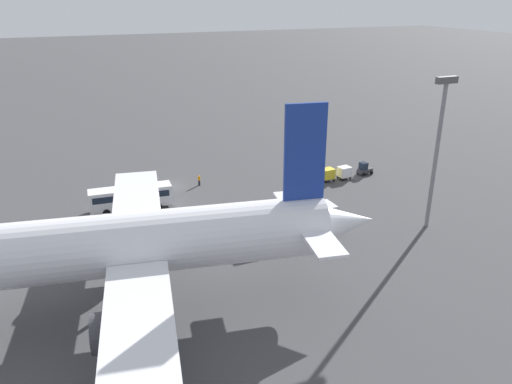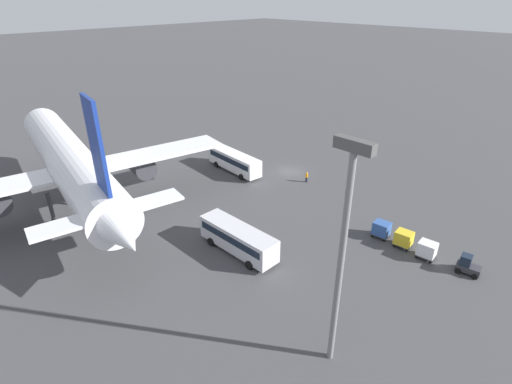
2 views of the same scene
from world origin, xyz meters
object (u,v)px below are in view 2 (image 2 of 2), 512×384
Objects in this scene: shuttle_bus_near at (234,160)px; worker_person at (307,177)px; airplane at (71,163)px; cargo_cart_white at (427,249)px; baggage_tug at (467,265)px; cargo_cart_yellow at (404,238)px; shuttle_bus_far at (238,237)px; cargo_cart_blue at (382,229)px.

shuttle_bus_near is 12.51m from worker_person.
airplane is 28.01× the size of worker_person.
worker_person is 0.81× the size of cargo_cart_white.
cargo_cart_yellow is (7.18, 0.37, 0.25)m from baggage_tug.
shuttle_bus_far reaches higher than cargo_cart_yellow.
worker_person is (-15.76, -29.71, -6.36)m from airplane.
cargo_cart_white is (-38.18, -23.50, -6.04)m from airplane.
cargo_cart_blue is at bearing -133.99° from airplane.
cargo_cart_blue is (-27.84, 0.64, -0.74)m from shuttle_bus_near.
baggage_tug is at bearing -140.74° from airplane.
shuttle_bus_far is at bearing 41.95° from cargo_cart_white.
baggage_tug is 1.48× the size of worker_person.
shuttle_bus_far is 4.89× the size of cargo_cart_yellow.
airplane is at bearing 83.35° from shuttle_bus_near.
cargo_cart_yellow is at bearing -132.80° from shuttle_bus_far.
shuttle_bus_near is (-4.47, -24.42, -5.30)m from airplane.
airplane is 25.38m from shuttle_bus_near.
airplane is 34.23m from worker_person.
shuttle_bus_near is at bearing -1.55° from cargo_cart_white.
baggage_tug is at bearing -177.05° from cargo_cart_yellow.
baggage_tug is 1.20× the size of cargo_cart_yellow.
cargo_cart_white is at bearing -0.85° from baggage_tug.
shuttle_bus_near is 4.38× the size of baggage_tug.
cargo_cart_yellow is at bearing -4.62° from cargo_cart_white.
baggage_tug is 1.20× the size of cargo_cart_blue.
baggage_tug is at bearing -171.86° from cargo_cart_white.
baggage_tug is 7.19m from cargo_cart_yellow.
shuttle_bus_far is 21.48m from cargo_cart_white.
shuttle_bus_near reaches higher than cargo_cart_blue.
worker_person is 20.39m from cargo_cart_yellow.
cargo_cart_yellow is at bearing -6.05° from baggage_tug.
shuttle_bus_far is 21.57m from worker_person.
airplane is 42.92m from cargo_cart_yellow.
worker_person is at bearing -15.47° from cargo_cart_white.
cargo_cart_blue is (5.87, -0.28, 0.00)m from cargo_cart_white.
shuttle_bus_near is 5.25× the size of cargo_cart_white.
cargo_cart_yellow is (-13.03, -14.59, -0.74)m from shuttle_bus_far.
cargo_cart_yellow is at bearing -136.39° from airplane.
cargo_cart_white is (-15.97, -14.35, -0.74)m from shuttle_bus_far.
cargo_cart_white and cargo_cart_yellow have the same top height.
shuttle_bus_near is at bearing -9.46° from baggage_tug.
airplane is at bearing 62.06° from worker_person.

